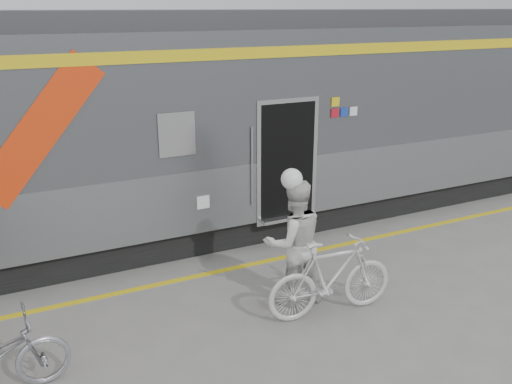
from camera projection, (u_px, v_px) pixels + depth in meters
ground at (289, 337)px, 7.18m from camera, size 90.00×90.00×0.00m
train at (141, 129)px, 9.77m from camera, size 24.00×3.17×4.10m
safety_strip at (227, 270)px, 9.01m from camera, size 24.00×0.12×0.01m
woman at (294, 242)px, 7.78m from camera, size 0.98×0.80×1.88m
bicycle_right at (331, 278)px, 7.55m from camera, size 1.94×0.71×1.14m
helmet_woman at (295, 170)px, 7.42m from camera, size 0.30×0.30×0.30m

